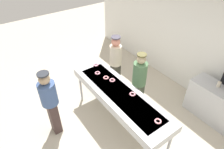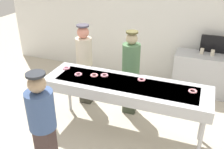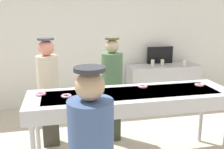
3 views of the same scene
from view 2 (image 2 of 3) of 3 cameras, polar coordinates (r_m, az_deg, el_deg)
ground_plane at (r=4.54m, az=2.77°, el=-13.04°), size 16.00×16.00×0.00m
back_wall at (r=5.96m, az=10.60°, el=14.48°), size 8.00×0.12×3.37m
fryer_conveyor at (r=4.02m, az=3.04°, el=-3.10°), size 2.65×0.77×0.99m
strawberry_donut_0 at (r=4.25m, az=-7.61°, el=0.03°), size 0.16×0.16×0.03m
strawberry_donut_1 at (r=4.19m, az=-4.04°, el=-0.19°), size 0.15×0.15×0.03m
strawberry_donut_2 at (r=4.51m, az=-10.26°, el=1.44°), size 0.17×0.17×0.03m
strawberry_donut_3 at (r=4.08m, az=6.68°, el=-1.14°), size 0.18×0.18×0.03m
strawberry_donut_4 at (r=3.91m, az=17.74°, el=-3.61°), size 0.16×0.16×0.03m
strawberry_donut_5 at (r=4.19m, az=-1.71°, el=-0.18°), size 0.14×0.14×0.03m
worker_baker at (r=4.96m, az=-6.21°, el=2.98°), size 0.31×0.31×1.64m
worker_assistant at (r=4.61m, az=4.24°, el=1.09°), size 0.32×0.32×1.63m
customer_waiting at (r=3.34m, az=-15.36°, el=-10.51°), size 0.34×0.34×1.63m
prep_counter at (r=5.84m, az=21.13°, el=-0.10°), size 1.52×0.54×0.89m
paper_cup_0 at (r=5.68m, az=19.63°, el=4.99°), size 0.08×0.08×0.12m
paper_cup_2 at (r=5.67m, az=21.75°, el=4.59°), size 0.08×0.08×0.12m
menu_display at (r=5.82m, az=22.19°, el=6.35°), size 0.58×0.04×0.37m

